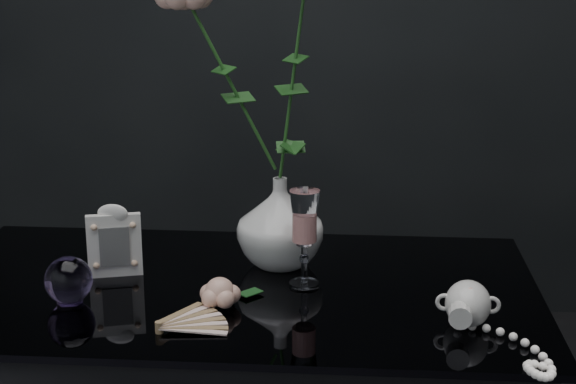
# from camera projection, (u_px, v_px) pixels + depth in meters

# --- Properties ---
(vase) EXTENTS (0.21, 0.21, 0.16)m
(vase) POSITION_uv_depth(u_px,v_px,m) (280.00, 222.00, 1.60)
(vase) COLOR silver
(vase) RESTS_ON table
(wine_glass) EXTENTS (0.06, 0.06, 0.17)m
(wine_glass) POSITION_uv_depth(u_px,v_px,m) (304.00, 239.00, 1.50)
(wine_glass) COLOR white
(wine_glass) RESTS_ON table
(picture_frame) EXTENTS (0.12, 0.10, 0.13)m
(picture_frame) POSITION_uv_depth(u_px,v_px,m) (114.00, 240.00, 1.55)
(picture_frame) COLOR silver
(picture_frame) RESTS_ON table
(paperweight) EXTENTS (0.08, 0.08, 0.08)m
(paperweight) POSITION_uv_depth(u_px,v_px,m) (69.00, 280.00, 1.44)
(paperweight) COLOR #886CB0
(paperweight) RESTS_ON table
(paper_fan) EXTENTS (0.26, 0.24, 0.02)m
(paper_fan) POSITION_uv_depth(u_px,v_px,m) (159.00, 326.00, 1.34)
(paper_fan) COLOR #FCE9CA
(paper_fan) RESTS_ON table
(loose_rose) EXTENTS (0.15, 0.17, 0.05)m
(loose_rose) POSITION_uv_depth(u_px,v_px,m) (220.00, 293.00, 1.43)
(loose_rose) COLOR #E1A791
(loose_rose) RESTS_ON table
(pearl_jar) EXTENTS (0.26, 0.27, 0.07)m
(pearl_jar) POSITION_uv_depth(u_px,v_px,m) (468.00, 302.00, 1.36)
(pearl_jar) COLOR silver
(pearl_jar) RESTS_ON table
(roses) EXTENTS (0.29, 0.12, 0.44)m
(roses) POSITION_uv_depth(u_px,v_px,m) (256.00, 62.00, 1.51)
(roses) COLOR #F8B19D
(roses) RESTS_ON vase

